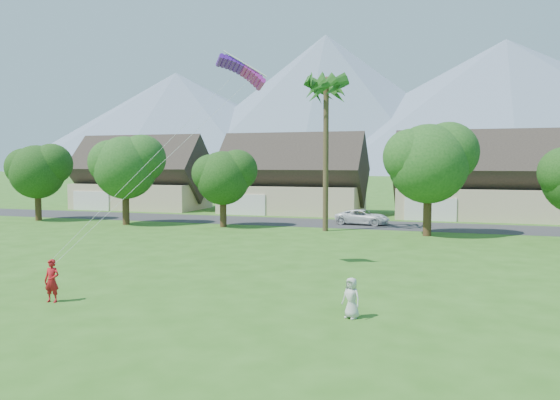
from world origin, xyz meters
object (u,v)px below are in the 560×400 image
at_px(parked_car, 362,217).
at_px(parafoil_kite, 242,69).
at_px(kite_flyer, 52,281).
at_px(watcher, 351,298).

xyz_separation_m(parked_car, parafoil_kite, (-2.63, -22.44, 9.62)).
bearing_deg(kite_flyer, watcher, 1.34).
distance_m(parked_car, parafoil_kite, 24.56).
height_order(watcher, parafoil_kite, parafoil_kite).
distance_m(kite_flyer, watcher, 11.89).
height_order(kite_flyer, watcher, kite_flyer).
distance_m(kite_flyer, parafoil_kite, 13.54).
relative_size(watcher, parked_car, 0.31).
height_order(parked_car, parafoil_kite, parafoil_kite).
bearing_deg(parafoil_kite, kite_flyer, -146.56).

